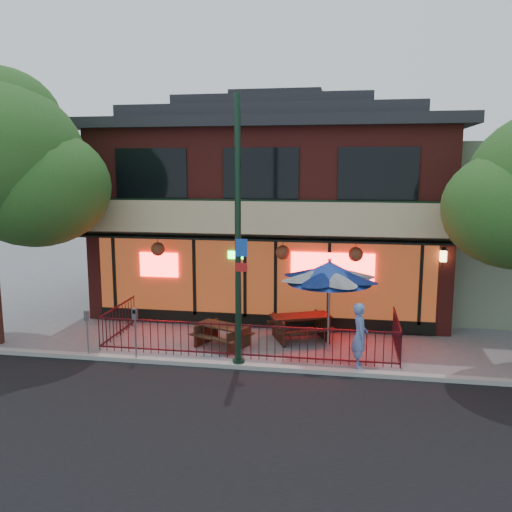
{
  "coord_description": "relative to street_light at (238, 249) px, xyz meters",
  "views": [
    {
      "loc": [
        2.74,
        -13.75,
        5.22
      ],
      "look_at": [
        0.06,
        2.0,
        2.57
      ],
      "focal_mm": 38.0,
      "sensor_mm": 36.0,
      "label": 1
    }
  ],
  "objects": [
    {
      "name": "parking_meter_far",
      "position": [
        -4.2,
        -0.08,
        -2.23
      ],
      "size": [
        0.15,
        0.14,
        1.36
      ],
      "color": "#9799A0",
      "rests_on": "ground"
    },
    {
      "name": "restaurant_building",
      "position": [
        -0.0,
        7.51,
        0.98
      ],
      "size": [
        12.96,
        9.49,
        8.05
      ],
      "color": "maroon",
      "rests_on": "ground"
    },
    {
      "name": "picnic_table_left",
      "position": [
        -0.8,
        1.52,
        -2.72
      ],
      "size": [
        1.88,
        1.69,
        0.65
      ],
      "color": "#362213",
      "rests_on": "ground"
    },
    {
      "name": "pedestrian",
      "position": [
        3.13,
        0.5,
        -2.29
      ],
      "size": [
        0.48,
        0.67,
        1.73
      ],
      "primitive_type": "imported",
      "rotation": [
        0.0,
        0.0,
        1.67
      ],
      "color": "#6481C8",
      "rests_on": "ground"
    },
    {
      "name": "patio_umbrella",
      "position": [
        2.27,
        1.59,
        -0.85
      ],
      "size": [
        2.36,
        2.36,
        2.7
      ],
      "color": "gray",
      "rests_on": "ground"
    },
    {
      "name": "patio_fence",
      "position": [
        -0.0,
        0.91,
        -2.52
      ],
      "size": [
        8.44,
        2.62,
        1.0
      ],
      "color": "#3F0D13",
      "rests_on": "ground"
    },
    {
      "name": "picnic_table_right",
      "position": [
        1.4,
        2.55,
        -2.65
      ],
      "size": [
        2.18,
        1.95,
        0.76
      ],
      "color": "black",
      "rests_on": "ground"
    },
    {
      "name": "street_light",
      "position": [
        0.0,
        0.0,
        0.0
      ],
      "size": [
        0.43,
        0.32,
        7.0
      ],
      "color": "black",
      "rests_on": "ground"
    },
    {
      "name": "asphalt_street",
      "position": [
        -0.0,
        -5.6,
        -3.15
      ],
      "size": [
        80.0,
        11.0,
        0.0
      ],
      "primitive_type": "cube",
      "color": "black",
      "rests_on": "ground"
    },
    {
      "name": "ground",
      "position": [
        -0.0,
        0.4,
        -3.15
      ],
      "size": [
        80.0,
        80.0,
        0.0
      ],
      "primitive_type": "plane",
      "color": "gray",
      "rests_on": "ground"
    },
    {
      "name": "curb",
      "position": [
        -0.0,
        -0.1,
        -3.09
      ],
      "size": [
        80.0,
        0.25,
        0.12
      ],
      "primitive_type": "cube",
      "color": "#999993",
      "rests_on": "ground"
    },
    {
      "name": "parking_meter_near",
      "position": [
        -2.82,
        -0.08,
        -2.14
      ],
      "size": [
        0.14,
        0.12,
        1.48
      ],
      "color": "gray",
      "rests_on": "ground"
    }
  ]
}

